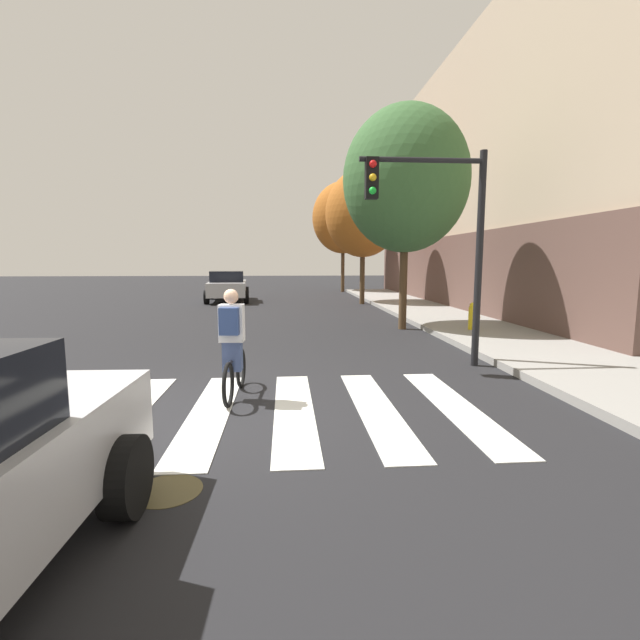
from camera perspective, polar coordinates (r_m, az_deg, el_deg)
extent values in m
plane|color=black|center=(6.63, -16.00, -11.29)|extent=(120.00, 120.00, 0.00)
cube|color=silver|center=(7.34, -32.41, -10.31)|extent=(0.55, 3.70, 0.01)
cube|color=silver|center=(6.87, -23.60, -10.92)|extent=(0.55, 3.70, 0.01)
cube|color=silver|center=(6.58, -13.75, -11.30)|extent=(0.55, 3.70, 0.01)
cube|color=silver|center=(6.50, -3.31, -11.34)|extent=(0.55, 3.70, 0.01)
cube|color=silver|center=(6.62, 7.06, -11.03)|extent=(0.55, 3.70, 0.01)
cube|color=silver|center=(6.94, 16.74, -10.42)|extent=(0.55, 3.70, 0.01)
cylinder|color=#473D1E|center=(4.65, -18.78, -19.76)|extent=(0.64, 0.64, 0.01)
cylinder|color=black|center=(4.23, -23.44, -17.74)|extent=(0.26, 0.69, 0.68)
cube|color=#B7B7BC|center=(24.21, -11.61, 3.98)|extent=(2.21, 4.75, 0.70)
cube|color=black|center=(24.03, -11.67, 5.45)|extent=(1.82, 2.33, 0.55)
cylinder|color=black|center=(25.77, -13.59, 3.34)|extent=(0.29, 0.70, 0.68)
cylinder|color=black|center=(25.68, -9.28, 3.44)|extent=(0.29, 0.70, 0.68)
cylinder|color=black|center=(22.83, -14.19, 2.82)|extent=(0.29, 0.70, 0.68)
cylinder|color=black|center=(22.73, -9.33, 2.93)|extent=(0.29, 0.70, 0.68)
torus|color=black|center=(6.68, -11.55, -8.06)|extent=(0.11, 0.66, 0.66)
torus|color=black|center=(7.68, -9.99, -5.98)|extent=(0.11, 0.66, 0.66)
cylinder|color=black|center=(7.11, -10.77, -4.76)|extent=(0.12, 0.89, 0.05)
cylinder|color=black|center=(6.94, -11.03, -4.47)|extent=(0.04, 0.04, 0.45)
cube|color=#384772|center=(6.93, -11.04, -4.06)|extent=(0.29, 0.22, 0.56)
cube|color=silver|center=(6.86, -11.13, -0.38)|extent=(0.38, 0.27, 0.56)
sphere|color=tan|center=(6.82, -11.21, 2.95)|extent=(0.22, 0.22, 0.22)
cube|color=navy|center=(6.68, -11.44, -0.16)|extent=(0.29, 0.18, 0.40)
cylinder|color=black|center=(9.45, 19.49, 7.05)|extent=(0.14, 0.14, 4.20)
cylinder|color=black|center=(9.23, 12.81, 19.17)|extent=(2.40, 0.10, 0.10)
cube|color=black|center=(8.94, 6.56, 17.41)|extent=(0.24, 0.20, 0.76)
sphere|color=red|center=(8.88, 6.73, 19.05)|extent=(0.14, 0.14, 0.14)
sphere|color=gold|center=(8.83, 6.70, 17.53)|extent=(0.14, 0.14, 0.14)
sphere|color=green|center=(8.79, 6.68, 15.99)|extent=(0.14, 0.14, 0.14)
cylinder|color=gold|center=(13.61, 18.74, 0.21)|extent=(0.22, 0.22, 0.65)
sphere|color=gold|center=(13.57, 18.80, 1.74)|extent=(0.18, 0.18, 0.18)
cylinder|color=gold|center=(13.66, 19.36, 0.35)|extent=(0.12, 0.09, 0.09)
cylinder|color=#4C3823|center=(14.11, 10.51, 4.94)|extent=(0.24, 0.24, 3.02)
ellipsoid|color=#386033|center=(14.30, 10.81, 17.09)|extent=(3.76, 3.76, 4.32)
cylinder|color=#4C3823|center=(22.28, 5.38, 5.80)|extent=(0.24, 0.24, 2.93)
ellipsoid|color=#A5591E|center=(22.39, 5.47, 13.30)|extent=(3.65, 3.65, 4.19)
cylinder|color=#4C3823|center=(31.16, 2.90, 6.68)|extent=(0.24, 0.24, 3.36)
ellipsoid|color=#A5591E|center=(31.29, 2.94, 12.82)|extent=(4.18, 4.18, 4.80)
cube|color=brown|center=(26.40, 35.15, 5.03)|extent=(19.24, 23.65, 3.20)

